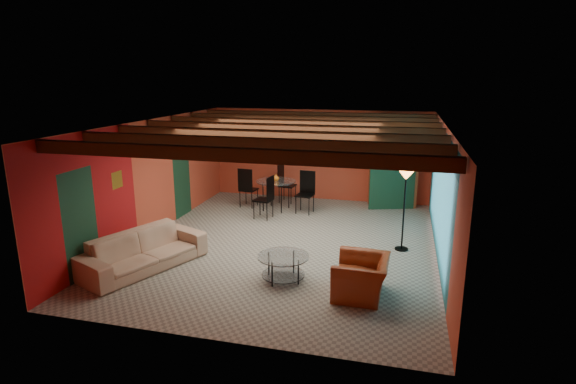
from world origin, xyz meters
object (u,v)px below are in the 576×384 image
(sofa, at_px, (144,251))
(dining_table, at_px, (276,190))
(armoire, at_px, (393,169))
(vase, at_px, (276,166))
(coffee_table, at_px, (283,268))
(potted_plant, at_px, (396,122))
(armchair, at_px, (361,277))
(floor_lamp, at_px, (404,210))

(sofa, height_order, dining_table, dining_table)
(armoire, xyz_separation_m, vase, (-3.14, -1.17, 0.15))
(coffee_table, relative_size, potted_plant, 2.18)
(armoire, xyz_separation_m, potted_plant, (0.00, 0.00, 1.31))
(armchair, relative_size, armoire, 0.47)
(armchair, bearing_deg, sofa, -89.70)
(floor_lamp, distance_m, vase, 4.16)
(armchair, relative_size, floor_lamp, 0.58)
(sofa, distance_m, vase, 4.81)
(sofa, relative_size, potted_plant, 5.66)
(dining_table, xyz_separation_m, potted_plant, (3.14, 1.17, 1.83))
(coffee_table, height_order, armoire, armoire)
(floor_lamp, bearing_deg, armchair, -105.59)
(potted_plant, bearing_deg, dining_table, -159.56)
(dining_table, bearing_deg, armchair, -58.53)
(sofa, xyz_separation_m, potted_plant, (4.55, 5.68, 2.05))
(sofa, distance_m, dining_table, 4.74)
(armoire, bearing_deg, vase, -177.71)
(sofa, distance_m, floor_lamp, 5.41)
(armchair, xyz_separation_m, dining_table, (-2.82, 4.61, 0.24))
(dining_table, bearing_deg, armoire, 20.44)
(armchair, relative_size, coffee_table, 1.09)
(armoire, bearing_deg, dining_table, -177.71)
(floor_lamp, xyz_separation_m, vase, (-3.47, 2.26, 0.35))
(sofa, relative_size, vase, 13.14)
(dining_table, xyz_separation_m, floor_lamp, (3.47, -2.26, 0.32))
(armchair, relative_size, dining_table, 0.47)
(dining_table, height_order, armoire, armoire)
(floor_lamp, bearing_deg, sofa, -155.26)
(coffee_table, bearing_deg, dining_table, 107.41)
(armoire, distance_m, potted_plant, 1.31)
(coffee_table, height_order, vase, vase)
(potted_plant, distance_m, vase, 3.55)
(dining_table, relative_size, armoire, 1.01)
(armchair, xyz_separation_m, floor_lamp, (0.65, 2.34, 0.56))
(coffee_table, xyz_separation_m, armoire, (1.77, 5.53, 0.85))
(potted_plant, relative_size, vase, 2.32)
(sofa, relative_size, coffee_table, 2.60)
(vase, bearing_deg, sofa, -107.40)
(armchair, bearing_deg, vase, -146.98)
(armoire, distance_m, floor_lamp, 3.45)
(sofa, relative_size, armchair, 2.38)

